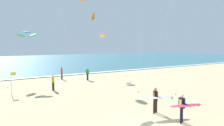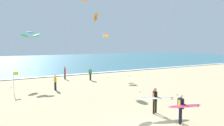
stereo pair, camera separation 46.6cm
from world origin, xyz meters
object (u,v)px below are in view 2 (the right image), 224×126
Objects in this scene: kite_arc_rose_high at (106,35)px; bystander_green_top at (90,74)px; bystander_yellow_top at (55,82)px; surfer_lead at (183,106)px; kite_delta_amber_distant at (95,17)px; surfer_trailing at (156,98)px; bystander_red_top at (65,73)px; kite_arc_cobalt_close at (30,35)px; lifeguard_flag at (14,80)px.

bystander_green_top is at bearing -151.04° from kite_arc_rose_high.
surfer_lead is at bearing -75.94° from bystander_yellow_top.
surfer_lead is at bearing -97.32° from kite_delta_amber_distant.
kite_delta_amber_distant is at bearing 81.30° from surfer_trailing.
surfer_trailing is 18.17m from kite_arc_rose_high.
kite_delta_amber_distant is at bearing 82.68° from surfer_lead.
surfer_lead is at bearing -106.77° from kite_arc_rose_high.
surfer_lead is 0.28× the size of kite_delta_amber_distant.
bystander_red_top is (-2.01, 4.92, -6.79)m from kite_delta_amber_distant.
surfer_trailing is 0.41× the size of kite_arc_cobalt_close.
surfer_lead is 19.59m from kite_arc_cobalt_close.
kite_arc_cobalt_close is 6.61m from bystander_red_top.
kite_delta_amber_distant is 1.36× the size of kite_arc_cobalt_close.
surfer_lead is 16.06m from kite_delta_amber_distant.
surfer_lead is 13.64m from bystander_yellow_top.
bystander_red_top is at bearing 90.42° from surfer_lead.
kite_arc_cobalt_close reaches higher than bystander_green_top.
kite_arc_rose_high is 3.81× the size of bystander_red_top.
surfer_trailing is (-0.02, 2.19, 0.00)m from surfer_lead.
surfer_lead is 17.11m from bystander_green_top.
kite_delta_amber_distant reaches higher than surfer_lead.
surfer_trailing is at bearing -73.39° from bystander_yellow_top.
bystander_red_top is (4.39, 0.98, -4.85)m from kite_arc_cobalt_close.
lifeguard_flag is at bearing -156.65° from kite_arc_rose_high.
kite_arc_rose_high reaches higher than bystander_red_top.
surfer_trailing reaches higher than bystander_green_top.
bystander_green_top is (5.64, 3.72, 0.00)m from bystander_yellow_top.
bystander_yellow_top and bystander_green_top have the same top height.
kite_delta_amber_distant reaches higher than bystander_red_top.
surfer_lead is 15.06m from lifeguard_flag.
lifeguard_flag reaches higher than bystander_red_top.
lifeguard_flag reaches higher than surfer_trailing.
surfer_trailing is at bearing -98.70° from kite_delta_amber_distant.
lifeguard_flag reaches higher than bystander_green_top.
kite_arc_rose_high is 10.20m from kite_arc_cobalt_close.
kite_delta_amber_distant is 7.22m from bystander_green_top.
kite_arc_cobalt_close is at bearing 63.96° from lifeguard_flag.
kite_arc_rose_high reaches higher than bystander_yellow_top.
bystander_green_top is at bearing -45.58° from bystander_red_top.
bystander_green_top is (2.32, 16.95, -0.23)m from surfer_lead.
lifeguard_flag is (-9.39, -3.65, 0.45)m from bystander_green_top.
bystander_red_top is (-0.14, 19.46, -0.23)m from surfer_lead.
kite_delta_amber_distant is 5.13× the size of bystander_yellow_top.
kite_arc_rose_high is at bearing 23.35° from lifeguard_flag.
kite_delta_amber_distant reaches higher than bystander_green_top.
surfer_trailing is 1.56× the size of bystander_red_top.
bystander_red_top is 9.28m from lifeguard_flag.
lifeguard_flag is at bearing -116.04° from kite_arc_cobalt_close.
kite_delta_amber_distant reaches higher than kite_arc_rose_high.
lifeguard_flag is at bearing 117.99° from surfer_lead.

